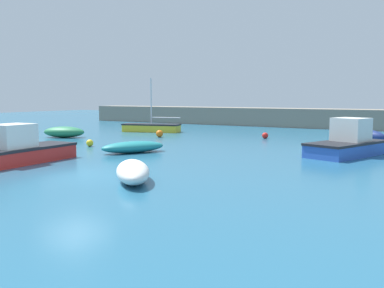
{
  "coord_description": "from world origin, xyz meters",
  "views": [
    {
      "loc": [
        12.4,
        -11.76,
        3.04
      ],
      "look_at": [
        0.29,
        8.47,
        0.42
      ],
      "focal_mm": 40.0,
      "sensor_mm": 36.0,
      "label": 1
    }
  ],
  "objects_px": {
    "motorboat_grey_hull": "(348,143)",
    "dinghy_near_pier": "(369,136)",
    "rowboat_white_midwater": "(64,132)",
    "open_tender_yellow": "(133,147)",
    "sailboat_twin_hulled": "(151,128)",
    "mooring_buoy_yellow": "(90,143)",
    "mooring_buoy_red": "(265,136)",
    "cabin_cruiser_white": "(18,150)",
    "rowboat_blue_near": "(133,171)",
    "mooring_buoy_orange": "(159,134)"
  },
  "relations": [
    {
      "from": "motorboat_grey_hull",
      "to": "dinghy_near_pier",
      "type": "bearing_deg",
      "value": -160.73
    },
    {
      "from": "rowboat_white_midwater",
      "to": "dinghy_near_pier",
      "type": "relative_size",
      "value": 1.38
    },
    {
      "from": "rowboat_white_midwater",
      "to": "open_tender_yellow",
      "type": "bearing_deg",
      "value": 135.11
    },
    {
      "from": "sailboat_twin_hulled",
      "to": "mooring_buoy_yellow",
      "type": "bearing_deg",
      "value": 90.98
    },
    {
      "from": "mooring_buoy_red",
      "to": "sailboat_twin_hulled",
      "type": "bearing_deg",
      "value": 176.45
    },
    {
      "from": "sailboat_twin_hulled",
      "to": "dinghy_near_pier",
      "type": "relative_size",
      "value": 2.08
    },
    {
      "from": "dinghy_near_pier",
      "to": "mooring_buoy_yellow",
      "type": "relative_size",
      "value": 5.83
    },
    {
      "from": "cabin_cruiser_white",
      "to": "motorboat_grey_hull",
      "type": "distance_m",
      "value": 16.21
    },
    {
      "from": "rowboat_white_midwater",
      "to": "mooring_buoy_yellow",
      "type": "bearing_deg",
      "value": 128.58
    },
    {
      "from": "rowboat_white_midwater",
      "to": "mooring_buoy_red",
      "type": "height_order",
      "value": "rowboat_white_midwater"
    },
    {
      "from": "rowboat_blue_near",
      "to": "dinghy_near_pier",
      "type": "bearing_deg",
      "value": -56.45
    },
    {
      "from": "sailboat_twin_hulled",
      "to": "mooring_buoy_yellow",
      "type": "relative_size",
      "value": 12.13
    },
    {
      "from": "cabin_cruiser_white",
      "to": "mooring_buoy_orange",
      "type": "height_order",
      "value": "cabin_cruiser_white"
    },
    {
      "from": "cabin_cruiser_white",
      "to": "mooring_buoy_red",
      "type": "distance_m",
      "value": 17.58
    },
    {
      "from": "sailboat_twin_hulled",
      "to": "rowboat_blue_near",
      "type": "bearing_deg",
      "value": 108.69
    },
    {
      "from": "mooring_buoy_red",
      "to": "cabin_cruiser_white",
      "type": "bearing_deg",
      "value": -108.0
    },
    {
      "from": "cabin_cruiser_white",
      "to": "motorboat_grey_hull",
      "type": "bearing_deg",
      "value": -53.37
    },
    {
      "from": "rowboat_white_midwater",
      "to": "open_tender_yellow",
      "type": "distance_m",
      "value": 10.79
    },
    {
      "from": "rowboat_white_midwater",
      "to": "mooring_buoy_yellow",
      "type": "xyz_separation_m",
      "value": [
        5.82,
        -3.3,
        -0.19
      ]
    },
    {
      "from": "sailboat_twin_hulled",
      "to": "rowboat_blue_near",
      "type": "relative_size",
      "value": 1.58
    },
    {
      "from": "open_tender_yellow",
      "to": "mooring_buoy_yellow",
      "type": "distance_m",
      "value": 4.21
    },
    {
      "from": "dinghy_near_pier",
      "to": "open_tender_yellow",
      "type": "xyz_separation_m",
      "value": [
        -10.18,
        -12.28,
        -0.1
      ]
    },
    {
      "from": "sailboat_twin_hulled",
      "to": "open_tender_yellow",
      "type": "xyz_separation_m",
      "value": [
        7.38,
        -11.72,
        -0.06
      ]
    },
    {
      "from": "motorboat_grey_hull",
      "to": "mooring_buoy_yellow",
      "type": "distance_m",
      "value": 14.88
    },
    {
      "from": "open_tender_yellow",
      "to": "mooring_buoy_yellow",
      "type": "height_order",
      "value": "open_tender_yellow"
    },
    {
      "from": "sailboat_twin_hulled",
      "to": "cabin_cruiser_white",
      "type": "distance_m",
      "value": 18.15
    },
    {
      "from": "sailboat_twin_hulled",
      "to": "motorboat_grey_hull",
      "type": "bearing_deg",
      "value": 142.75
    },
    {
      "from": "motorboat_grey_hull",
      "to": "mooring_buoy_red",
      "type": "xyz_separation_m",
      "value": [
        -6.94,
        6.24,
        -0.42
      ]
    },
    {
      "from": "dinghy_near_pier",
      "to": "motorboat_grey_hull",
      "type": "xyz_separation_m",
      "value": [
        0.06,
        -7.45,
        0.23
      ]
    },
    {
      "from": "rowboat_white_midwater",
      "to": "mooring_buoy_yellow",
      "type": "distance_m",
      "value": 6.7
    },
    {
      "from": "mooring_buoy_yellow",
      "to": "mooring_buoy_red",
      "type": "bearing_deg",
      "value": 53.86
    },
    {
      "from": "mooring_buoy_yellow",
      "to": "mooring_buoy_orange",
      "type": "bearing_deg",
      "value": 88.69
    },
    {
      "from": "cabin_cruiser_white",
      "to": "dinghy_near_pier",
      "type": "height_order",
      "value": "cabin_cruiser_white"
    },
    {
      "from": "rowboat_white_midwater",
      "to": "sailboat_twin_hulled",
      "type": "relative_size",
      "value": 0.67
    },
    {
      "from": "sailboat_twin_hulled",
      "to": "mooring_buoy_orange",
      "type": "relative_size",
      "value": 9.76
    },
    {
      "from": "rowboat_blue_near",
      "to": "motorboat_grey_hull",
      "type": "xyz_separation_m",
      "value": [
        5.21,
        11.13,
        0.27
      ]
    },
    {
      "from": "sailboat_twin_hulled",
      "to": "mooring_buoy_red",
      "type": "xyz_separation_m",
      "value": [
        10.68,
        -0.66,
        -0.15
      ]
    },
    {
      "from": "open_tender_yellow",
      "to": "mooring_buoy_orange",
      "type": "height_order",
      "value": "open_tender_yellow"
    },
    {
      "from": "sailboat_twin_hulled",
      "to": "cabin_cruiser_white",
      "type": "bearing_deg",
      "value": 90.95
    },
    {
      "from": "dinghy_near_pier",
      "to": "mooring_buoy_orange",
      "type": "bearing_deg",
      "value": 46.47
    },
    {
      "from": "mooring_buoy_yellow",
      "to": "rowboat_white_midwater",
      "type": "bearing_deg",
      "value": 150.47
    },
    {
      "from": "rowboat_white_midwater",
      "to": "sailboat_twin_hulled",
      "type": "xyz_separation_m",
      "value": [
        2.55,
        7.51,
        -0.03
      ]
    },
    {
      "from": "rowboat_blue_near",
      "to": "mooring_buoy_orange",
      "type": "height_order",
      "value": "rowboat_blue_near"
    },
    {
      "from": "cabin_cruiser_white",
      "to": "mooring_buoy_orange",
      "type": "bearing_deg",
      "value": 3.93
    },
    {
      "from": "mooring_buoy_orange",
      "to": "rowboat_blue_near",
      "type": "bearing_deg",
      "value": -58.0
    },
    {
      "from": "mooring_buoy_yellow",
      "to": "sailboat_twin_hulled",
      "type": "bearing_deg",
      "value": 106.85
    },
    {
      "from": "rowboat_blue_near",
      "to": "mooring_buoy_yellow",
      "type": "height_order",
      "value": "rowboat_blue_near"
    },
    {
      "from": "motorboat_grey_hull",
      "to": "mooring_buoy_orange",
      "type": "height_order",
      "value": "motorboat_grey_hull"
    },
    {
      "from": "mooring_buoy_orange",
      "to": "mooring_buoy_red",
      "type": "height_order",
      "value": "mooring_buoy_orange"
    },
    {
      "from": "sailboat_twin_hulled",
      "to": "motorboat_grey_hull",
      "type": "relative_size",
      "value": 0.97
    }
  ]
}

